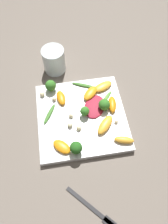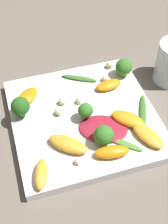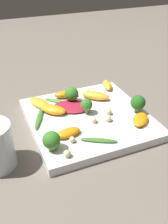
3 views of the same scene
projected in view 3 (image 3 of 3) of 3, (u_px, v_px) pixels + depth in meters
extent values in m
plane|color=#6B6056|center=(88.00, 122.00, 0.67)|extent=(2.40, 2.40, 0.00)
cube|color=white|center=(88.00, 119.00, 0.66)|extent=(0.29, 0.29, 0.02)
ellipsoid|color=maroon|center=(72.00, 106.00, 0.68)|extent=(0.11, 0.10, 0.01)
ellipsoid|color=orange|center=(53.00, 110.00, 0.66)|extent=(0.07, 0.07, 0.02)
ellipsoid|color=#FCAD33|center=(107.00, 85.00, 0.78)|extent=(0.04, 0.06, 0.02)
ellipsoid|color=orange|center=(68.00, 133.00, 0.58)|extent=(0.06, 0.04, 0.02)
ellipsoid|color=#FCAD33|center=(40.00, 103.00, 0.69)|extent=(0.06, 0.08, 0.02)
ellipsoid|color=orange|center=(140.00, 119.00, 0.63)|extent=(0.07, 0.07, 0.02)
ellipsoid|color=orange|center=(66.00, 94.00, 0.73)|extent=(0.07, 0.04, 0.02)
ellipsoid|color=#FCAD33|center=(95.00, 96.00, 0.72)|extent=(0.08, 0.08, 0.02)
cylinder|color=#7A9E51|center=(88.00, 110.00, 0.66)|extent=(0.01, 0.01, 0.02)
sphere|color=#387A28|center=(88.00, 104.00, 0.65)|extent=(0.03, 0.03, 0.03)
cylinder|color=#84AD5B|center=(137.00, 109.00, 0.66)|extent=(0.01, 0.01, 0.02)
sphere|color=#26601E|center=(138.00, 103.00, 0.65)|extent=(0.04, 0.04, 0.04)
cylinder|color=#7A9E51|center=(52.00, 147.00, 0.54)|extent=(0.02, 0.02, 0.01)
sphere|color=#387A28|center=(51.00, 140.00, 0.53)|extent=(0.04, 0.04, 0.04)
cylinder|color=#7A9E51|center=(72.00, 100.00, 0.71)|extent=(0.01, 0.01, 0.01)
sphere|color=#387A28|center=(71.00, 94.00, 0.70)|extent=(0.04, 0.04, 0.04)
ellipsoid|color=#518E33|center=(58.00, 101.00, 0.71)|extent=(0.07, 0.06, 0.01)
ellipsoid|color=#3D7528|center=(39.00, 118.00, 0.64)|extent=(0.05, 0.09, 0.01)
ellipsoid|color=#3D7528|center=(99.00, 140.00, 0.57)|extent=(0.08, 0.05, 0.01)
sphere|color=beige|center=(93.00, 120.00, 0.62)|extent=(0.01, 0.01, 0.01)
sphere|color=beige|center=(109.00, 112.00, 0.65)|extent=(0.02, 0.02, 0.02)
sphere|color=beige|center=(72.00, 140.00, 0.56)|extent=(0.01, 0.01, 0.01)
sphere|color=beige|center=(87.00, 91.00, 0.75)|extent=(0.01, 0.01, 0.01)
sphere|color=beige|center=(108.00, 118.00, 0.63)|extent=(0.02, 0.02, 0.02)
sphere|color=beige|center=(67.00, 154.00, 0.52)|extent=(0.02, 0.02, 0.02)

